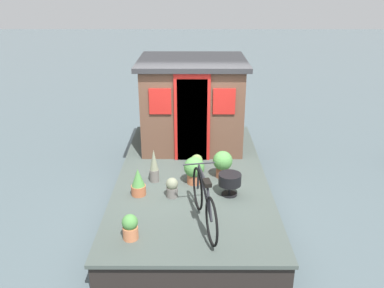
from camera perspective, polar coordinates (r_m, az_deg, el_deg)
name	(u,v)px	position (r m, az deg, el deg)	size (l,w,h in m)	color
ground_plane	(192,196)	(8.04, 0.00, -7.31)	(60.00, 60.00, 0.00)	#4C5B60
houseboat_deck	(192,185)	(7.93, 0.00, -5.78)	(5.44, 2.80, 0.48)	#424C47
houseboat_cabin	(192,102)	(8.98, 0.03, 5.89)	(2.05, 2.30, 1.91)	brown
bicycle	(204,202)	(6.11, 1.72, -8.11)	(1.65, 0.50, 0.84)	black
potted_plant_geranium	(154,166)	(7.44, -5.36, -3.16)	(0.17, 0.17, 0.63)	slate
potted_plant_thyme	(197,163)	(7.82, 0.66, -2.62)	(0.23, 0.23, 0.36)	#935138
potted_plant_succulent	(194,169)	(7.35, 0.31, -3.59)	(0.38, 0.38, 0.51)	#B2603D
potted_plant_mint	(172,187)	(6.95, -2.82, -6.10)	(0.21, 0.21, 0.35)	slate
potted_plant_ivy	(223,163)	(7.60, 4.33, -2.66)	(0.37, 0.37, 0.52)	#935138
potted_plant_sage	(138,183)	(7.04, -7.58, -5.40)	(0.25, 0.25, 0.49)	#B2603D
potted_plant_rosemary	(130,227)	(5.95, -8.69, -11.45)	(0.23, 0.23, 0.39)	#C6754C
charcoal_grill	(230,180)	(6.99, 5.34, -5.08)	(0.39, 0.39, 0.40)	black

